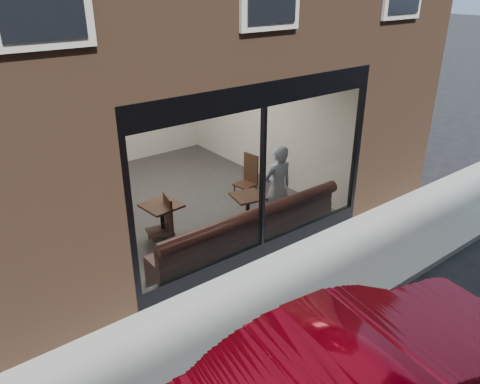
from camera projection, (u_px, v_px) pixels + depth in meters
ground at (348, 315)px, 7.10m from camera, size 120.00×120.00×0.00m
sidewalk_near at (301, 283)px, 7.82m from camera, size 40.00×2.00×0.01m
kerb_near at (351, 313)px, 7.04m from camera, size 40.00×0.10×0.12m
host_building_pier_right at (230, 87)px, 14.25m from camera, size 2.50×12.00×3.20m
host_building_backfill at (73, 87)px, 14.31m from camera, size 5.00×6.00×3.20m
cafe_floor at (177, 200)px, 10.67m from camera, size 6.00×6.00×0.00m
cafe_ceiling at (169, 58)px, 9.34m from camera, size 6.00×6.00×0.00m
cafe_wall_back at (115, 106)px, 12.15m from camera, size 5.00×0.00×5.00m
cafe_wall_left at (56, 160)px, 8.62m from camera, size 0.00×6.00×6.00m
cafe_wall_right at (262, 115)px, 11.40m from camera, size 0.00×6.00×6.00m
storefront_kick at (261, 250)px, 8.51m from camera, size 5.00×0.10×0.30m
storefront_header at (264, 94)px, 7.31m from camera, size 5.00×0.10×0.40m
storefront_mullion at (263, 179)px, 7.92m from camera, size 0.06×0.10×2.50m
storefront_glass at (264, 180)px, 7.90m from camera, size 4.80×0.00×4.80m
banquette at (247, 237)px, 8.76m from camera, size 4.00×0.55×0.45m
person at (277, 188)px, 9.19m from camera, size 0.68×0.48×1.77m
cafe_table_left at (161, 206)px, 8.82m from camera, size 0.71×0.71×0.04m
cafe_table_right at (248, 196)px, 9.19m from camera, size 0.70×0.70×0.04m
cafe_chair_left at (160, 232)px, 8.93m from camera, size 0.55×0.55×0.04m
cafe_chair_right at (245, 185)px, 10.94m from camera, size 0.49×0.49×0.04m
wall_poster at (60, 165)px, 8.69m from camera, size 0.02×0.68×0.90m
parked_car at (374, 384)px, 4.93m from camera, size 4.80×2.19×1.53m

